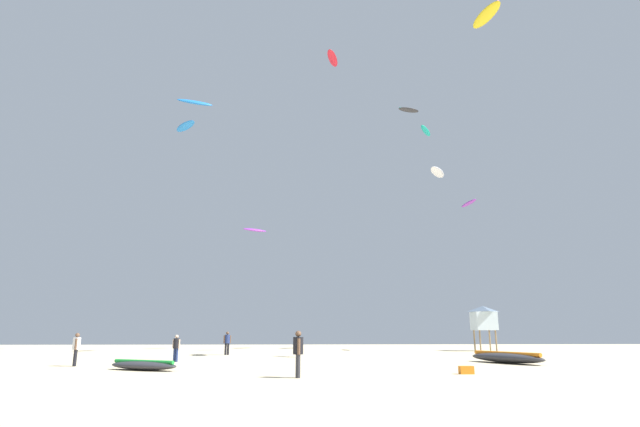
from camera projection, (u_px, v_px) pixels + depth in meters
ground_plane at (355, 391)px, 14.45m from camera, size 120.00×120.00×0.00m
person_foreground at (298, 350)px, 18.99m from camera, size 0.39×0.57×1.73m
person_midground at (227, 341)px, 38.58m from camera, size 0.55×0.40×1.75m
person_left at (176, 346)px, 29.35m from camera, size 0.48×0.35×1.54m
person_right at (76, 347)px, 25.51m from camera, size 0.37×0.53×1.65m
kite_grounded_near at (143, 365)px, 22.59m from camera, size 3.83×2.76×0.45m
kite_grounded_mid at (506, 358)px, 27.83m from camera, size 3.34×5.39×0.65m
lifeguard_tower at (483, 318)px, 47.31m from camera, size 2.30×2.30×4.15m
cooler_box at (466, 370)px, 20.51m from camera, size 0.56×0.36×0.32m
kite_aloft_0 at (185, 126)px, 46.09m from camera, size 2.69×3.10×0.41m
kite_aloft_1 at (486, 15)px, 38.88m from camera, size 1.73×3.63×0.74m
kite_aloft_2 at (255, 230)px, 54.40m from camera, size 2.78×1.97×0.52m
kite_aloft_3 at (437, 172)px, 55.92m from camera, size 3.04×4.27×0.45m
kite_aloft_4 at (195, 102)px, 54.04m from camera, size 3.93×2.25×0.90m
kite_aloft_5 at (426, 131)px, 56.27m from camera, size 2.31×3.40×0.75m
kite_aloft_6 at (333, 58)px, 47.70m from camera, size 1.61×3.25×0.53m
kite_aloft_7 at (469, 203)px, 49.67m from camera, size 1.13×3.09×0.52m
kite_aloft_8 at (409, 110)px, 49.62m from camera, size 2.32×1.26×0.41m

